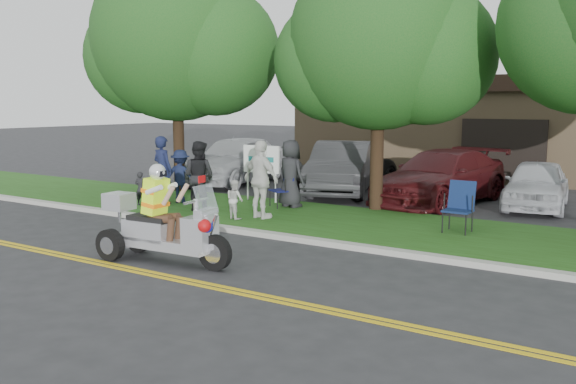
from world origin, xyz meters
The scene contains 24 objects.
ground centered at (0.00, 0.00, 0.00)m, with size 120.00×120.00×0.00m, color #28282B.
centerline_near centered at (0.00, -0.58, 0.01)m, with size 60.00×0.10×0.01m, color gold.
centerline_far centered at (0.00, -0.42, 0.01)m, with size 60.00×0.10×0.01m, color gold.
curb centered at (0.00, 3.05, 0.06)m, with size 60.00×0.25×0.12m, color #A8A89E.
grass_verge centered at (0.00, 5.20, 0.06)m, with size 60.00×4.00×0.10m, color #214412.
commercial_building centered at (2.00, 18.98, 2.01)m, with size 18.00×8.20×4.00m.
tree_left centered at (-6.44, 7.03, 4.85)m, with size 6.62×5.40×7.78m.
tree_mid centered at (0.55, 7.23, 4.43)m, with size 5.88×4.80×7.05m.
business_sign centered at (-2.90, 6.60, 1.26)m, with size 1.25×0.06×1.75m.
trike_scooter centered at (-0.72, 0.20, 0.65)m, with size 2.85×0.98×1.87m.
lawn_chair_a centered at (-1.80, 6.17, 0.71)m, with size 0.79×0.80×1.08m.
lawn_chair_b centered at (3.32, 5.50, 0.75)m, with size 0.60×0.63×1.14m.
spectator_adult_left centered at (-5.07, 4.75, 1.08)m, with size 0.71×0.47×1.94m, color #141939.
spectator_adult_mid centered at (-3.43, 4.43, 1.04)m, with size 0.91×0.71×1.87m, color black.
spectator_adult_right centered at (-1.36, 4.39, 1.09)m, with size 1.15×0.48×1.96m, color silver.
spectator_chair_a centered at (-4.74, 5.13, 0.87)m, with size 0.99×0.57×1.54m, color #141B37.
spectator_chair_b centered at (-1.65, 6.23, 1.04)m, with size 0.91×0.60×1.87m, color black.
child_left centered at (-5.34, 4.14, 0.59)m, with size 0.35×0.23×0.96m, color black.
child_right centered at (-1.86, 3.96, 0.60)m, with size 0.48×0.37×0.99m, color beige.
parked_car_far_left centered at (-6.48, 10.03, 0.89)m, with size 2.11×5.25×1.79m, color #B7B8BE.
parked_car_left centered at (-2.00, 9.98, 0.85)m, with size 1.81×5.18×1.71m, color #343437.
parked_car_mid centered at (-2.50, 10.97, 0.64)m, with size 2.11×4.58×1.27m, color black.
parked_car_right centered at (1.45, 9.73, 0.79)m, with size 2.22×5.46×1.58m, color #440F12.
parked_car_far_right centered at (4.05, 10.35, 0.69)m, with size 1.62×4.04×1.38m, color silver.
Camera 1 is at (7.34, -7.96, 2.98)m, focal length 38.00 mm.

